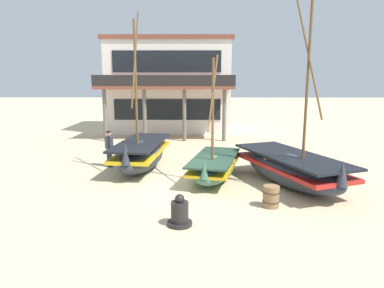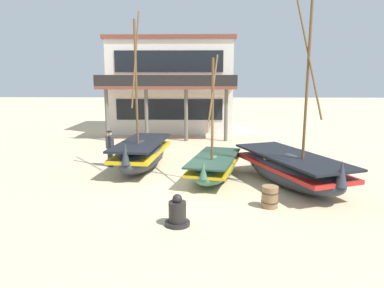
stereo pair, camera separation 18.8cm
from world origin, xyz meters
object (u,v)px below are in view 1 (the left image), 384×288
fishing_boat_near_left (141,154)px  fishing_boat_far_right (214,166)px  fisherman_by_hull (109,149)px  capstan_winch (180,213)px  fishing_boat_centre_large (291,168)px  wooden_barrel (271,196)px  harbor_building_main (170,85)px

fishing_boat_near_left → fishing_boat_far_right: size_ratio=1.37×
fishing_boat_near_left → fisherman_by_hull: fishing_boat_near_left is taller
fishing_boat_far_right → capstan_winch: bearing=-105.1°
fishing_boat_centre_large → capstan_winch: (-4.14, -3.78, -0.32)m
fishing_boat_near_left → wooden_barrel: (4.86, -4.66, -0.37)m
fishing_boat_far_right → harbor_building_main: size_ratio=0.53×
fishing_boat_far_right → wooden_barrel: bearing=-62.2°
fishing_boat_centre_large → fishing_boat_far_right: bearing=165.3°
fishing_boat_far_right → capstan_winch: (-1.23, -4.55, -0.18)m
fishing_boat_near_left → fishing_boat_far_right: 3.57m
fisherman_by_hull → wooden_barrel: (6.41, -5.09, -0.48)m
fishing_boat_near_left → wooden_barrel: bearing=-43.8°
fisherman_by_hull → harbor_building_main: (2.00, 11.91, 2.69)m
fisherman_by_hull → fishing_boat_near_left: bearing=-15.3°
capstan_winch → fishing_boat_centre_large: bearing=42.5°
harbor_building_main → fishing_boat_centre_large: bearing=-68.8°
fishing_boat_far_right → harbor_building_main: bearing=101.3°
wooden_barrel → fishing_boat_far_right: bearing=117.8°
capstan_winch → harbor_building_main: bearing=94.8°
fishing_boat_near_left → fisherman_by_hull: (-1.55, 0.42, 0.12)m
fisherman_by_hull → capstan_winch: size_ratio=1.85×
fishing_boat_near_left → wooden_barrel: fishing_boat_near_left is taller
fishing_boat_centre_large → fishing_boat_far_right: size_ratio=1.38×
fishing_boat_near_left → wooden_barrel: 6.74m
wooden_barrel → harbor_building_main: bearing=104.6°
fisherman_by_hull → capstan_winch: bearing=-61.5°
fisherman_by_hull → harbor_building_main: size_ratio=0.18×
fishing_boat_centre_large → wooden_barrel: (-1.26, -2.35, -0.32)m
fishing_boat_centre_large → capstan_winch: size_ratio=7.59×
fishing_boat_near_left → harbor_building_main: size_ratio=0.73×
fishing_boat_centre_large → harbor_building_main: (-5.68, 14.64, 2.85)m
capstan_winch → wooden_barrel: capstan_winch is taller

